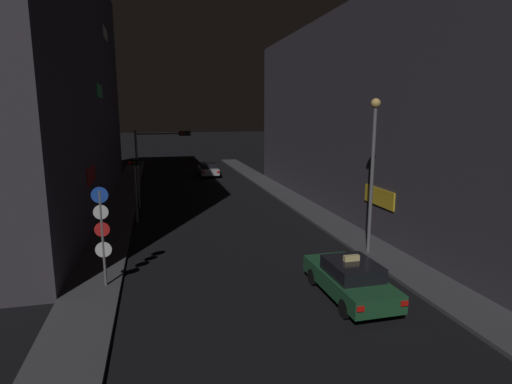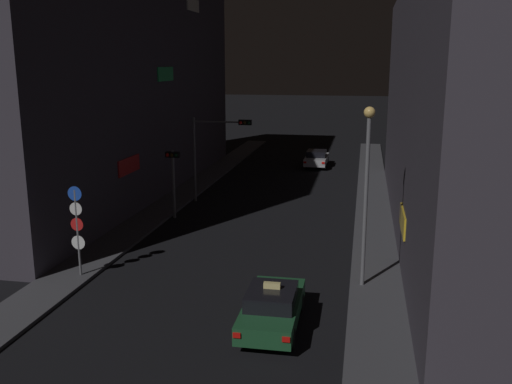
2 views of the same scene
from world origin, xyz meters
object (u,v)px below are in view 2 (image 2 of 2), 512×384
object	(u,v)px
taxi	(272,307)
sign_pole_left	(77,225)
traffic_light_overhead	(215,142)
traffic_light_left_kerb	(173,170)
street_lamp_near_block	(367,176)
far_car	(317,158)

from	to	relation	value
taxi	sign_pole_left	world-z (taller)	sign_pole_left
traffic_light_overhead	traffic_light_left_kerb	distance (m)	4.50
traffic_light_left_kerb	sign_pole_left	distance (m)	9.68
taxi	traffic_light_left_kerb	bearing A→B (deg)	121.71
traffic_light_overhead	street_lamp_near_block	xyz separation A→B (m)	(9.32, -12.65, 0.67)
taxi	far_car	xyz separation A→B (m)	(-1.13, 30.60, -0.00)
taxi	traffic_light_left_kerb	world-z (taller)	traffic_light_left_kerb
taxi	sign_pole_left	size ratio (longest dim) A/B	1.19
traffic_light_left_kerb	street_lamp_near_block	world-z (taller)	street_lamp_near_block
traffic_light_overhead	far_car	bearing A→B (deg)	69.37
traffic_light_left_kerb	taxi	bearing A→B (deg)	-58.29
far_car	traffic_light_left_kerb	size ratio (longest dim) A/B	1.13
taxi	street_lamp_near_block	xyz separation A→B (m)	(2.96, 4.04, 3.82)
sign_pole_left	street_lamp_near_block	bearing A→B (deg)	5.59
traffic_light_left_kerb	street_lamp_near_block	size ratio (longest dim) A/B	0.56
far_car	street_lamp_near_block	world-z (taller)	street_lamp_near_block
sign_pole_left	far_car	bearing A→B (deg)	75.02
taxi	far_car	size ratio (longest dim) A/B	1.00
far_car	traffic_light_left_kerb	distance (m)	19.34
taxi	sign_pole_left	distance (m)	9.15
traffic_light_overhead	sign_pole_left	distance (m)	14.04
sign_pole_left	traffic_light_left_kerb	bearing A→B (deg)	85.37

